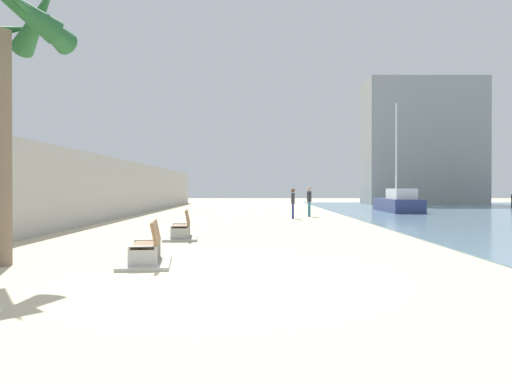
{
  "coord_description": "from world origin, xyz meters",
  "views": [
    {
      "loc": [
        0.58,
        -9.85,
        1.71
      ],
      "look_at": [
        0.53,
        14.21,
        1.53
      ],
      "focal_mm": 37.14,
      "sensor_mm": 36.0,
      "label": 1
    }
  ],
  "objects_px": {
    "bench_far": "(183,232)",
    "person_walking": "(294,201)",
    "palm_tree": "(1,50)",
    "person_standing": "(310,199)",
    "boat_far_left": "(399,203)",
    "bench_near": "(148,254)"
  },
  "relations": [
    {
      "from": "bench_far",
      "to": "person_walking",
      "type": "relative_size",
      "value": 1.3
    },
    {
      "from": "palm_tree",
      "to": "bench_far",
      "type": "xyz_separation_m",
      "value": [
        3.13,
        6.07,
        -4.51
      ]
    },
    {
      "from": "palm_tree",
      "to": "person_standing",
      "type": "xyz_separation_m",
      "value": [
        8.8,
        19.91,
        -3.69
      ]
    },
    {
      "from": "person_standing",
      "to": "boat_far_left",
      "type": "height_order",
      "value": "boat_far_left"
    },
    {
      "from": "person_standing",
      "to": "bench_far",
      "type": "bearing_deg",
      "value": -112.28
    },
    {
      "from": "person_walking",
      "to": "person_standing",
      "type": "xyz_separation_m",
      "value": [
        1.13,
        2.23,
        0.06
      ]
    },
    {
      "from": "boat_far_left",
      "to": "bench_far",
      "type": "bearing_deg",
      "value": -122.42
    },
    {
      "from": "person_walking",
      "to": "bench_near",
      "type": "bearing_deg",
      "value": -104.36
    },
    {
      "from": "person_walking",
      "to": "palm_tree",
      "type": "bearing_deg",
      "value": -113.46
    },
    {
      "from": "person_standing",
      "to": "palm_tree",
      "type": "bearing_deg",
      "value": -113.85
    },
    {
      "from": "palm_tree",
      "to": "bench_far",
      "type": "height_order",
      "value": "palm_tree"
    },
    {
      "from": "person_walking",
      "to": "boat_far_left",
      "type": "height_order",
      "value": "boat_far_left"
    },
    {
      "from": "bench_far",
      "to": "bench_near",
      "type": "bearing_deg",
      "value": -89.47
    },
    {
      "from": "bench_far",
      "to": "boat_far_left",
      "type": "xyz_separation_m",
      "value": [
        12.57,
        19.79,
        0.44
      ]
    },
    {
      "from": "boat_far_left",
      "to": "person_walking",
      "type": "bearing_deg",
      "value": -134.47
    },
    {
      "from": "palm_tree",
      "to": "person_walking",
      "type": "height_order",
      "value": "palm_tree"
    },
    {
      "from": "bench_near",
      "to": "person_walking",
      "type": "bearing_deg",
      "value": 75.64
    },
    {
      "from": "bench_near",
      "to": "bench_far",
      "type": "relative_size",
      "value": 1.01
    },
    {
      "from": "bench_near",
      "to": "palm_tree",
      "type": "bearing_deg",
      "value": -177.3
    },
    {
      "from": "bench_near",
      "to": "boat_far_left",
      "type": "relative_size",
      "value": 0.29
    },
    {
      "from": "palm_tree",
      "to": "person_walking",
      "type": "bearing_deg",
      "value": 66.54
    },
    {
      "from": "bench_near",
      "to": "person_standing",
      "type": "bearing_deg",
      "value": 74.13
    }
  ]
}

